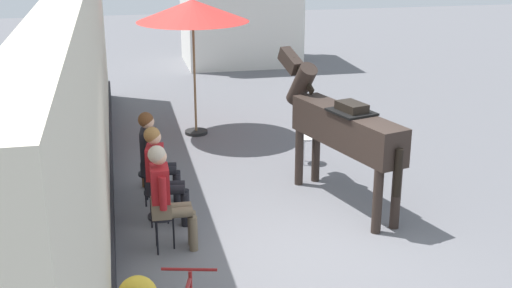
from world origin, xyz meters
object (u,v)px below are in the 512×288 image
(saddled_horse_center, at_px, (341,127))
(satchel_bag, at_px, (151,180))
(spare_stool_white, at_px, (306,140))
(seated_visitor_near, at_px, (166,193))
(seated_visitor_far, at_px, (154,153))
(cafe_parasol, at_px, (193,11))
(seated_visitor_middle, at_px, (160,171))

(saddled_horse_center, bearing_deg, satchel_bag, 155.72)
(spare_stool_white, bearing_deg, seated_visitor_near, -133.91)
(saddled_horse_center, relative_size, spare_stool_white, 6.34)
(spare_stool_white, bearing_deg, seated_visitor_far, -155.75)
(saddled_horse_center, distance_m, spare_stool_white, 1.85)
(cafe_parasol, relative_size, satchel_bag, 9.21)
(seated_visitor_middle, distance_m, saddled_horse_center, 2.63)
(cafe_parasol, height_order, spare_stool_white, cafe_parasol)
(seated_visitor_near, height_order, satchel_bag, seated_visitor_near)
(seated_visitor_near, distance_m, saddled_horse_center, 2.80)
(seated_visitor_far, distance_m, cafe_parasol, 3.73)
(seated_visitor_far, height_order, cafe_parasol, cafe_parasol)
(seated_visitor_middle, bearing_deg, spare_stool_white, 36.45)
(seated_visitor_far, relative_size, satchel_bag, 4.96)
(cafe_parasol, distance_m, spare_stool_white, 3.26)
(cafe_parasol, xyz_separation_m, satchel_bag, (-1.03, -2.53, -2.26))
(seated_visitor_middle, bearing_deg, seated_visitor_near, -89.42)
(seated_visitor_middle, relative_size, seated_visitor_far, 1.00)
(seated_visitor_far, bearing_deg, saddled_horse_center, -10.86)
(seated_visitor_near, relative_size, seated_visitor_far, 1.00)
(seated_visitor_middle, distance_m, spare_stool_white, 3.24)
(spare_stool_white, bearing_deg, saddled_horse_center, -89.82)
(saddled_horse_center, bearing_deg, cafe_parasol, 113.65)
(seated_visitor_far, xyz_separation_m, cafe_parasol, (1.01, 3.22, 1.59))
(seated_visitor_middle, height_order, seated_visitor_far, same)
(seated_visitor_far, xyz_separation_m, spare_stool_white, (2.63, 1.19, -0.38))
(spare_stool_white, relative_size, satchel_bag, 1.64)
(saddled_horse_center, bearing_deg, seated_visitor_far, 169.14)
(seated_visitor_near, height_order, saddled_horse_center, saddled_horse_center)
(saddled_horse_center, bearing_deg, seated_visitor_near, -159.04)
(seated_visitor_far, relative_size, saddled_horse_center, 0.48)
(cafe_parasol, bearing_deg, satchel_bag, -112.13)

